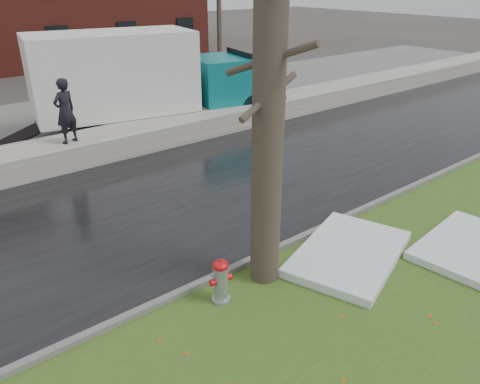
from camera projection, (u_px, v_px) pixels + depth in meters
ground at (299, 280)px, 8.92m from camera, size 120.00×120.00×0.00m
verge at (352, 313)px, 8.03m from camera, size 60.00×4.50×0.04m
road at (175, 199)px, 12.09m from camera, size 60.00×7.00×0.03m
parking_lot at (58, 125)px, 18.08m from camera, size 60.00×9.00×0.03m
curb at (265, 255)px, 9.60m from camera, size 60.00×0.15×0.14m
snowbank at (104, 144)px, 14.90m from camera, size 60.00×1.60×0.75m
bg_tree_right at (219, 5)px, 33.55m from camera, size 1.40×1.62×6.50m
fire_hydrant at (221, 279)px, 8.11m from camera, size 0.42×0.37×0.86m
tree at (269, 101)px, 7.54m from camera, size 1.40×1.65×6.77m
box_truck at (145, 78)px, 16.93m from camera, size 10.76×4.15×3.55m
worker at (65, 111)px, 13.54m from camera, size 0.80×0.65×1.90m
snow_patch_near at (479, 250)px, 9.68m from camera, size 2.79×2.26×0.16m
snow_patch_side at (349, 253)px, 9.54m from camera, size 3.24×2.62×0.18m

